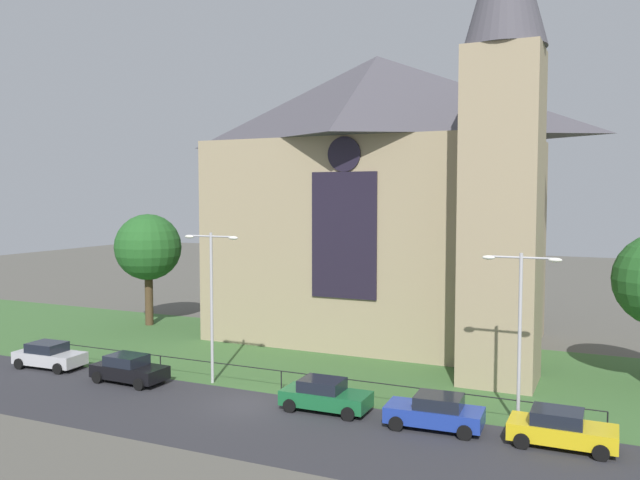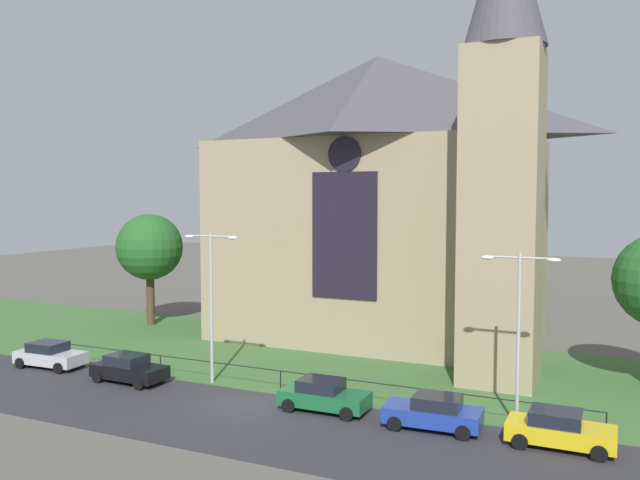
{
  "view_description": "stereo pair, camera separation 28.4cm",
  "coord_description": "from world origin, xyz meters",
  "px_view_note": "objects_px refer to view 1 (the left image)",
  "views": [
    {
      "loc": [
        16.15,
        -27.08,
        10.19
      ],
      "look_at": [
        0.19,
        8.0,
        7.58
      ],
      "focal_mm": 36.72,
      "sensor_mm": 36.0,
      "label": 1
    },
    {
      "loc": [
        16.41,
        -26.96,
        10.19
      ],
      "look_at": [
        0.19,
        8.0,
        7.58
      ],
      "focal_mm": 36.72,
      "sensor_mm": 36.0,
      "label": 2
    }
  ],
  "objects_px": {
    "parked_car_silver": "(49,355)",
    "parked_car_blue": "(435,412)",
    "streetlamp_far": "(520,315)",
    "church_building": "(384,195)",
    "tree_left_far": "(148,248)",
    "parked_car_black": "(129,369)",
    "parked_car_green": "(325,395)",
    "parked_car_yellow": "(561,429)",
    "streetlamp_near": "(212,288)"
  },
  "relations": [
    {
      "from": "parked_car_silver",
      "to": "parked_car_black",
      "type": "bearing_deg",
      "value": -6.43
    },
    {
      "from": "church_building",
      "to": "streetlamp_near",
      "type": "xyz_separation_m",
      "value": [
        -4.96,
        -14.05,
        -5.04
      ]
    },
    {
      "from": "streetlamp_far",
      "to": "parked_car_green",
      "type": "height_order",
      "value": "streetlamp_far"
    },
    {
      "from": "parked_car_black",
      "to": "parked_car_green",
      "type": "distance_m",
      "value": 11.68
    },
    {
      "from": "parked_car_silver",
      "to": "parked_car_yellow",
      "type": "bearing_deg",
      "value": -3.34
    },
    {
      "from": "tree_left_far",
      "to": "streetlamp_near",
      "type": "distance_m",
      "value": 17.84
    },
    {
      "from": "parked_car_black",
      "to": "streetlamp_far",
      "type": "bearing_deg",
      "value": 7.02
    },
    {
      "from": "church_building",
      "to": "streetlamp_far",
      "type": "height_order",
      "value": "church_building"
    },
    {
      "from": "parked_car_green",
      "to": "parked_car_yellow",
      "type": "relative_size",
      "value": 1.01
    },
    {
      "from": "streetlamp_near",
      "to": "parked_car_black",
      "type": "distance_m",
      "value": 6.41
    },
    {
      "from": "church_building",
      "to": "parked_car_green",
      "type": "xyz_separation_m",
      "value": [
        2.51,
        -15.73,
        -9.53
      ]
    },
    {
      "from": "parked_car_yellow",
      "to": "parked_car_green",
      "type": "bearing_deg",
      "value": 179.17
    },
    {
      "from": "parked_car_silver",
      "to": "parked_car_blue",
      "type": "distance_m",
      "value": 23.43
    },
    {
      "from": "parked_car_blue",
      "to": "streetlamp_far",
      "type": "bearing_deg",
      "value": -152.88
    },
    {
      "from": "tree_left_far",
      "to": "streetlamp_near",
      "type": "relative_size",
      "value": 1.07
    },
    {
      "from": "streetlamp_near",
      "to": "parked_car_silver",
      "type": "distance_m",
      "value": 11.57
    },
    {
      "from": "tree_left_far",
      "to": "parked_car_yellow",
      "type": "xyz_separation_m",
      "value": [
        31.65,
        -13.29,
        -5.39
      ]
    },
    {
      "from": "parked_car_blue",
      "to": "parked_car_silver",
      "type": "bearing_deg",
      "value": -4.07
    },
    {
      "from": "parked_car_blue",
      "to": "parked_car_yellow",
      "type": "distance_m",
      "value": 5.18
    },
    {
      "from": "tree_left_far",
      "to": "church_building",
      "type": "bearing_deg",
      "value": 7.84
    },
    {
      "from": "church_building",
      "to": "streetlamp_far",
      "type": "distance_m",
      "value": 18.7
    },
    {
      "from": "parked_car_green",
      "to": "church_building",
      "type": "bearing_deg",
      "value": 98.12
    },
    {
      "from": "parked_car_green",
      "to": "parked_car_silver",
      "type": "bearing_deg",
      "value": 178.09
    },
    {
      "from": "streetlamp_near",
      "to": "parked_car_black",
      "type": "bearing_deg",
      "value": -156.68
    },
    {
      "from": "parked_car_green",
      "to": "parked_car_blue",
      "type": "xyz_separation_m",
      "value": [
        5.38,
        -0.2,
        0.0
      ]
    },
    {
      "from": "streetlamp_near",
      "to": "streetlamp_far",
      "type": "height_order",
      "value": "streetlamp_near"
    },
    {
      "from": "streetlamp_near",
      "to": "streetlamp_far",
      "type": "xyz_separation_m",
      "value": [
        16.1,
        -0.0,
        -0.28
      ]
    },
    {
      "from": "parked_car_silver",
      "to": "parked_car_green",
      "type": "bearing_deg",
      "value": -3.46
    },
    {
      "from": "streetlamp_far",
      "to": "parked_car_yellow",
      "type": "xyz_separation_m",
      "value": [
        1.93,
        -1.8,
        -4.2
      ]
    },
    {
      "from": "tree_left_far",
      "to": "parked_car_yellow",
      "type": "bearing_deg",
      "value": -22.77
    },
    {
      "from": "streetlamp_far",
      "to": "parked_car_blue",
      "type": "height_order",
      "value": "streetlamp_far"
    },
    {
      "from": "streetlamp_far",
      "to": "parked_car_silver",
      "type": "bearing_deg",
      "value": -177.04
    },
    {
      "from": "church_building",
      "to": "parked_car_black",
      "type": "xyz_separation_m",
      "value": [
        -9.17,
        -15.86,
        -9.53
      ]
    },
    {
      "from": "parked_car_black",
      "to": "parked_car_blue",
      "type": "xyz_separation_m",
      "value": [
        17.06,
        -0.06,
        0.0
      ]
    },
    {
      "from": "tree_left_far",
      "to": "parked_car_green",
      "type": "height_order",
      "value": "tree_left_far"
    },
    {
      "from": "streetlamp_far",
      "to": "parked_car_black",
      "type": "height_order",
      "value": "streetlamp_far"
    },
    {
      "from": "streetlamp_near",
      "to": "parked_car_blue",
      "type": "distance_m",
      "value": 13.74
    },
    {
      "from": "streetlamp_near",
      "to": "parked_car_green",
      "type": "distance_m",
      "value": 8.87
    },
    {
      "from": "church_building",
      "to": "parked_car_blue",
      "type": "relative_size",
      "value": 6.07
    },
    {
      "from": "parked_car_blue",
      "to": "parked_car_green",
      "type": "bearing_deg",
      "value": -4.95
    },
    {
      "from": "parked_car_black",
      "to": "parked_car_silver",
      "type": "bearing_deg",
      "value": 177.98
    },
    {
      "from": "streetlamp_near",
      "to": "parked_car_blue",
      "type": "bearing_deg",
      "value": -8.31
    },
    {
      "from": "tree_left_far",
      "to": "parked_car_black",
      "type": "relative_size",
      "value": 2.06
    },
    {
      "from": "parked_car_black",
      "to": "streetlamp_near",
      "type": "bearing_deg",
      "value": 25.23
    },
    {
      "from": "streetlamp_near",
      "to": "church_building",
      "type": "bearing_deg",
      "value": 70.56
    },
    {
      "from": "tree_left_far",
      "to": "streetlamp_far",
      "type": "relative_size",
      "value": 1.14
    },
    {
      "from": "streetlamp_near",
      "to": "streetlamp_far",
      "type": "bearing_deg",
      "value": -0.0
    },
    {
      "from": "parked_car_silver",
      "to": "parked_car_blue",
      "type": "xyz_separation_m",
      "value": [
        23.42,
        -0.5,
        0.0
      ]
    },
    {
      "from": "streetlamp_near",
      "to": "parked_car_black",
      "type": "height_order",
      "value": "streetlamp_near"
    },
    {
      "from": "parked_car_green",
      "to": "parked_car_blue",
      "type": "bearing_deg",
      "value": -3.05
    }
  ]
}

